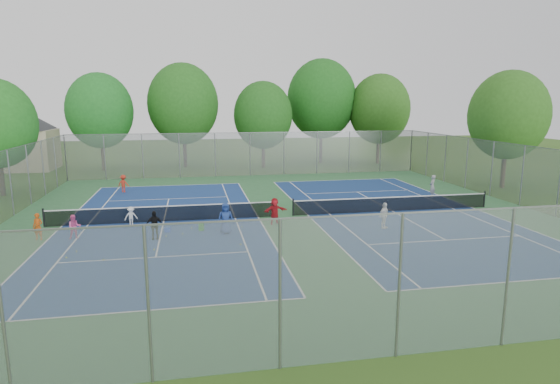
# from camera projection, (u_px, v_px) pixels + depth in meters

# --- Properties ---
(ground) EXTENTS (120.00, 120.00, 0.00)m
(ground) POSITION_uv_depth(u_px,v_px,m) (283.00, 216.00, 28.14)
(ground) COLOR #33581B
(ground) RESTS_ON ground
(court_pad) EXTENTS (32.00, 32.00, 0.01)m
(court_pad) POSITION_uv_depth(u_px,v_px,m) (283.00, 216.00, 28.14)
(court_pad) COLOR #326A3B
(court_pad) RESTS_ON ground
(court_left) EXTENTS (10.97, 23.77, 0.01)m
(court_left) POSITION_uv_depth(u_px,v_px,m) (164.00, 221.00, 26.86)
(court_left) COLOR navy
(court_left) RESTS_ON court_pad
(court_right) EXTENTS (10.97, 23.77, 0.01)m
(court_right) POSITION_uv_depth(u_px,v_px,m) (392.00, 211.00, 29.40)
(court_right) COLOR navy
(court_right) RESTS_ON court_pad
(net_left) EXTENTS (12.87, 0.10, 0.91)m
(net_left) POSITION_uv_depth(u_px,v_px,m) (163.00, 214.00, 26.78)
(net_left) COLOR black
(net_left) RESTS_ON ground
(net_right) EXTENTS (12.87, 0.10, 0.91)m
(net_right) POSITION_uv_depth(u_px,v_px,m) (392.00, 204.00, 29.32)
(net_right) COLOR black
(net_right) RESTS_ON ground
(fence_north) EXTENTS (32.00, 0.10, 4.00)m
(fence_north) POSITION_uv_depth(u_px,v_px,m) (250.00, 154.00, 43.19)
(fence_north) COLOR gray
(fence_north) RESTS_ON ground
(fence_south) EXTENTS (32.00, 0.10, 4.00)m
(fence_south) POSITION_uv_depth(u_px,v_px,m) (399.00, 287.00, 12.32)
(fence_south) COLOR gray
(fence_south) RESTS_ON ground
(fence_east) EXTENTS (0.10, 32.00, 4.00)m
(fence_east) POSITION_uv_depth(u_px,v_px,m) (522.00, 176.00, 30.66)
(fence_east) COLOR gray
(fence_east) RESTS_ON ground
(house) EXTENTS (11.03, 11.03, 7.30)m
(house) POSITION_uv_depth(u_px,v_px,m) (20.00, 128.00, 46.49)
(house) COLOR #B7A88C
(house) RESTS_ON ground
(tree_nw) EXTENTS (6.40, 6.40, 9.58)m
(tree_nw) POSITION_uv_depth(u_px,v_px,m) (100.00, 111.00, 45.69)
(tree_nw) COLOR #443326
(tree_nw) RESTS_ON ground
(tree_nl) EXTENTS (7.20, 7.20, 10.69)m
(tree_nl) POSITION_uv_depth(u_px,v_px,m) (183.00, 104.00, 47.99)
(tree_nl) COLOR #443326
(tree_nl) RESTS_ON ground
(tree_nc) EXTENTS (6.00, 6.00, 8.85)m
(tree_nc) POSITION_uv_depth(u_px,v_px,m) (263.00, 115.00, 47.73)
(tree_nc) COLOR #443326
(tree_nc) RESTS_ON ground
(tree_nr) EXTENTS (7.60, 7.60, 11.42)m
(tree_nr) POSITION_uv_depth(u_px,v_px,m) (322.00, 99.00, 51.58)
(tree_nr) COLOR #443326
(tree_nr) RESTS_ON ground
(tree_ne) EXTENTS (6.60, 6.60, 9.77)m
(tree_ne) POSITION_uv_depth(u_px,v_px,m) (379.00, 109.00, 50.94)
(tree_ne) COLOR #443326
(tree_ne) RESTS_ON ground
(tree_side_e) EXTENTS (6.00, 6.00, 9.20)m
(tree_side_e) POSITION_uv_depth(u_px,v_px,m) (508.00, 115.00, 36.28)
(tree_side_e) COLOR #443326
(tree_side_e) RESTS_ON ground
(ball_crate) EXTENTS (0.34, 0.34, 0.26)m
(ball_crate) POSITION_uv_depth(u_px,v_px,m) (168.00, 230.00, 24.74)
(ball_crate) COLOR #1844B5
(ball_crate) RESTS_ON ground
(ball_hopper) EXTENTS (0.30, 0.30, 0.47)m
(ball_hopper) POSITION_uv_depth(u_px,v_px,m) (201.00, 227.00, 24.93)
(ball_hopper) COLOR green
(ball_hopper) RESTS_ON ground
(student_a) EXTENTS (0.56, 0.44, 1.36)m
(student_a) POSITION_uv_depth(u_px,v_px,m) (38.00, 227.00, 23.23)
(student_a) COLOR #CC4F13
(student_a) RESTS_ON ground
(student_b) EXTENTS (0.70, 0.60, 1.25)m
(student_b) POSITION_uv_depth(u_px,v_px,m) (74.00, 227.00, 23.38)
(student_b) COLOR pink
(student_b) RESTS_ON ground
(student_c) EXTENTS (0.78, 0.57, 1.09)m
(student_c) POSITION_uv_depth(u_px,v_px,m) (131.00, 216.00, 25.87)
(student_c) COLOR white
(student_c) RESTS_ON ground
(student_d) EXTENTS (0.87, 0.40, 1.45)m
(student_d) POSITION_uv_depth(u_px,v_px,m) (154.00, 225.00, 23.31)
(student_d) COLOR black
(student_d) RESTS_ON ground
(student_e) EXTENTS (0.82, 0.55, 1.63)m
(student_e) POSITION_uv_depth(u_px,v_px,m) (226.00, 218.00, 24.31)
(student_e) COLOR navy
(student_e) RESTS_ON ground
(student_f) EXTENTS (1.46, 0.79, 1.50)m
(student_f) POSITION_uv_depth(u_px,v_px,m) (275.00, 211.00, 26.22)
(student_f) COLOR red
(student_f) RESTS_ON ground
(child_far_baseline) EXTENTS (0.99, 0.76, 1.34)m
(child_far_baseline) POSITION_uv_depth(u_px,v_px,m) (124.00, 184.00, 35.42)
(child_far_baseline) COLOR red
(child_far_baseline) RESTS_ON ground
(instructor) EXTENTS (0.69, 0.68, 1.61)m
(instructor) POSITION_uv_depth(u_px,v_px,m) (432.00, 186.00, 33.62)
(instructor) COLOR #9B9B9E
(instructor) RESTS_ON ground
(teen_court_b) EXTENTS (0.90, 0.77, 1.44)m
(teen_court_b) POSITION_uv_depth(u_px,v_px,m) (384.00, 216.00, 25.31)
(teen_court_b) COLOR white
(teen_court_b) RESTS_ON ground
(tennis_ball_0) EXTENTS (0.07, 0.07, 0.07)m
(tennis_ball_0) POSITION_uv_depth(u_px,v_px,m) (77.00, 252.00, 21.41)
(tennis_ball_0) COLOR #C7DA32
(tennis_ball_0) RESTS_ON ground
(tennis_ball_1) EXTENTS (0.07, 0.07, 0.07)m
(tennis_ball_1) POSITION_uv_depth(u_px,v_px,m) (242.00, 227.00, 25.56)
(tennis_ball_1) COLOR #A2C32D
(tennis_ball_1) RESTS_ON ground
(tennis_ball_2) EXTENTS (0.07, 0.07, 0.07)m
(tennis_ball_2) POSITION_uv_depth(u_px,v_px,m) (154.00, 250.00, 21.65)
(tennis_ball_2) COLOR #D3E134
(tennis_ball_2) RESTS_ON ground
(tennis_ball_3) EXTENTS (0.07, 0.07, 0.07)m
(tennis_ball_3) POSITION_uv_depth(u_px,v_px,m) (168.00, 231.00, 24.86)
(tennis_ball_3) COLOR #D5EC37
(tennis_ball_3) RESTS_ON ground
(tennis_ball_4) EXTENTS (0.07, 0.07, 0.07)m
(tennis_ball_4) POSITION_uv_depth(u_px,v_px,m) (241.00, 245.00, 22.45)
(tennis_ball_4) COLOR gold
(tennis_ball_4) RESTS_ON ground
(tennis_ball_5) EXTENTS (0.07, 0.07, 0.07)m
(tennis_ball_5) POSITION_uv_depth(u_px,v_px,m) (166.00, 236.00, 23.81)
(tennis_ball_5) COLOR #B3DB33
(tennis_ball_5) RESTS_ON ground
(tennis_ball_6) EXTENTS (0.07, 0.07, 0.07)m
(tennis_ball_6) POSITION_uv_depth(u_px,v_px,m) (183.00, 234.00, 24.24)
(tennis_ball_6) COLOR #ADCF30
(tennis_ball_6) RESTS_ON ground
(tennis_ball_7) EXTENTS (0.07, 0.07, 0.07)m
(tennis_ball_7) POSITION_uv_depth(u_px,v_px,m) (103.00, 260.00, 20.28)
(tennis_ball_7) COLOR #E6F438
(tennis_ball_7) RESTS_ON ground
(tennis_ball_8) EXTENTS (0.07, 0.07, 0.07)m
(tennis_ball_8) POSITION_uv_depth(u_px,v_px,m) (66.00, 258.00, 20.55)
(tennis_ball_8) COLOR #BBE435
(tennis_ball_8) RESTS_ON ground
(tennis_ball_9) EXTENTS (0.07, 0.07, 0.07)m
(tennis_ball_9) POSITION_uv_depth(u_px,v_px,m) (192.00, 228.00, 25.33)
(tennis_ball_9) COLOR #C2ED37
(tennis_ball_9) RESTS_ON ground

